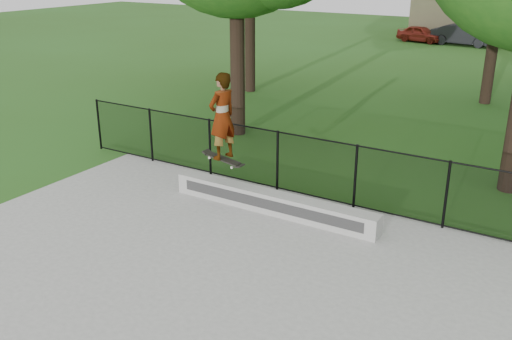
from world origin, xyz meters
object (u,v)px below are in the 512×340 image
at_px(car_c, 486,35).
at_px(car_a, 421,34).
at_px(grind_ledge, 272,202).
at_px(skater_airborne, 222,117).
at_px(car_b, 464,35).

bearing_deg(car_c, car_a, 99.53).
distance_m(grind_ledge, skater_airborne, 2.18).
relative_size(car_b, skater_airborne, 1.77).
relative_size(grind_ledge, car_c, 1.40).
bearing_deg(car_b, car_c, -24.19).
height_order(grind_ledge, car_b, car_b).
distance_m(grind_ledge, car_a, 29.30).
bearing_deg(skater_airborne, car_b, 92.45).
bearing_deg(grind_ledge, car_a, 100.27).
bearing_deg(car_b, car_a, 94.19).
height_order(car_b, car_c, car_b).
relative_size(car_b, car_c, 1.04).
xyz_separation_m(grind_ledge, car_c, (-1.35, 30.49, 0.27)).
distance_m(car_a, skater_airborne, 29.37).
bearing_deg(car_a, skater_airborne, -160.01).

